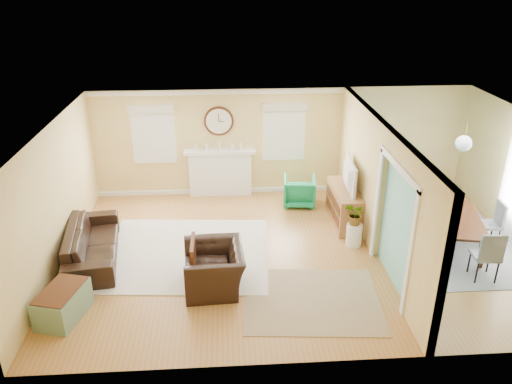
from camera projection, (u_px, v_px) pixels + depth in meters
floor at (297, 252)px, 9.87m from camera, size 9.00×9.00×0.00m
wall_back at (282, 141)px, 12.06m from camera, size 9.00×0.02×2.60m
wall_front at (333, 286)px, 6.61m from camera, size 9.00×0.02×2.60m
wall_left at (54, 199)px, 9.06m from camera, size 0.02×6.00×2.60m
ceiling at (302, 126)px, 8.80m from camera, size 9.00×6.00×0.02m
partition at (375, 182)px, 9.66m from camera, size 0.17×6.00×2.60m
fireplace at (220, 172)px, 12.15m from camera, size 1.70×0.30×1.17m
wall_clock at (219, 121)px, 11.71m from camera, size 0.70×0.07×0.70m
window_left at (153, 130)px, 11.68m from camera, size 1.05×0.13×1.42m
window_right at (284, 128)px, 11.87m from camera, size 1.05×0.13×1.42m
pendant at (464, 143)px, 9.14m from camera, size 0.30×0.30×0.55m
rug_cream at (186, 253)px, 9.83m from camera, size 3.42×3.03×0.02m
rug_jute at (312, 300)px, 8.45m from camera, size 2.42×2.04×0.01m
rug_grey at (451, 245)px, 10.13m from camera, size 2.54×3.17×0.01m
sofa at (92, 243)px, 9.53m from camera, size 1.22×2.39×0.67m
eames_chair at (214, 268)px, 8.66m from camera, size 1.08×1.22×0.75m
green_chair at (299, 191)px, 11.73m from camera, size 0.81×0.83×0.68m
trunk at (63, 303)px, 7.94m from camera, size 0.77×1.02×0.52m
credenza at (344, 205)px, 10.89m from camera, size 0.51×1.49×0.80m
tv at (346, 175)px, 10.59m from camera, size 0.25×1.12×0.64m
garden_stool at (354, 235)px, 10.03m from camera, size 0.32×0.32×0.47m
potted_plant at (356, 214)px, 9.84m from camera, size 0.51×0.53×0.46m
dining_table at (453, 231)px, 10.00m from camera, size 1.38×1.99×0.64m
dining_chair_n at (435, 199)px, 10.97m from camera, size 0.46×0.46×0.86m
dining_chair_s at (486, 250)px, 8.82m from camera, size 0.46×0.46×0.99m
dining_chair_w at (424, 226)px, 9.83m from camera, size 0.44×0.44×0.86m
dining_chair_e at (490, 220)px, 9.94m from camera, size 0.46×0.46×0.94m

